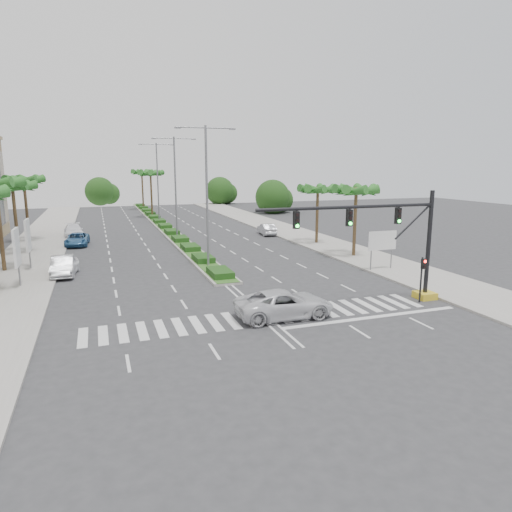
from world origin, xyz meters
The scene contains 25 objects.
ground centered at (0.00, 0.00, 0.00)m, with size 160.00×160.00×0.00m, color #333335.
footpath_right centered at (15.20, 20.00, 0.07)m, with size 6.00×120.00×0.15m, color gray.
footpath_left centered at (-15.20, 20.00, 0.07)m, with size 6.00×120.00×0.15m, color gray.
median centered at (0.00, 45.00, 0.10)m, with size 2.20×75.00×0.20m, color gray.
median_grass centered at (0.00, 45.00, 0.22)m, with size 1.80×75.00×0.04m, color #26511B.
signal_gantry centered at (9.27, 0.00, 3.46)m, with size 12.60×1.20×7.20m.
pedestrian_signal centered at (10.60, -0.68, 2.04)m, with size 0.28×0.36×3.00m.
direction_sign centered at (13.50, 7.99, 2.45)m, with size 2.70×0.11×3.40m.
billboard_near centered at (-14.50, 12.00, 2.96)m, with size 0.18×2.10×4.35m.
billboard_far centered at (-14.50, 18.00, 2.96)m, with size 0.18×2.10×4.35m.
palm_left_far centered at (-16.50, 26.00, 6.50)m, with size 4.57×4.68×7.35m.
palm_left_end centered at (-16.50, 34.00, 6.88)m, with size 4.57×4.68×7.75m.
palm_right_near centered at (14.50, 14.00, 6.20)m, with size 4.57×4.68×7.05m.
palm_right_far centered at (14.50, 22.00, 5.91)m, with size 4.57×4.68×6.75m.
palm_median_a centered at (0.00, 55.00, 7.17)m, with size 4.57×4.68×8.05m.
palm_median_b centered at (0.00, 70.00, 7.17)m, with size 4.57×4.68×8.05m.
streetlight_near centered at (0.00, 14.00, 6.81)m, with size 5.10×0.25×12.00m.
streetlight_mid centered at (0.00, 30.00, 6.81)m, with size 5.10×0.25×12.00m.
streetlight_far centered at (0.00, 46.00, 6.81)m, with size 5.10×0.25×12.00m.
car_parked_a centered at (-11.61, 15.11, 0.75)m, with size 1.77×4.39×1.50m, color white.
car_parked_b centered at (-11.80, 15.07, 0.79)m, with size 1.66×4.77×1.57m, color #A7A8AC.
car_parked_c centered at (-11.16, 29.64, 0.70)m, with size 2.32×5.03×1.40m, color #306193.
car_parked_d centered at (-11.80, 36.57, 0.77)m, with size 2.15×5.29×1.54m, color white.
car_crossing centered at (1.12, -0.42, 0.81)m, with size 2.69×5.83×1.62m, color silver.
car_right centered at (11.56, 30.24, 0.72)m, with size 1.53×4.39×1.45m, color #BBBBC0.
Camera 1 is at (-8.89, -24.03, 8.77)m, focal length 32.00 mm.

